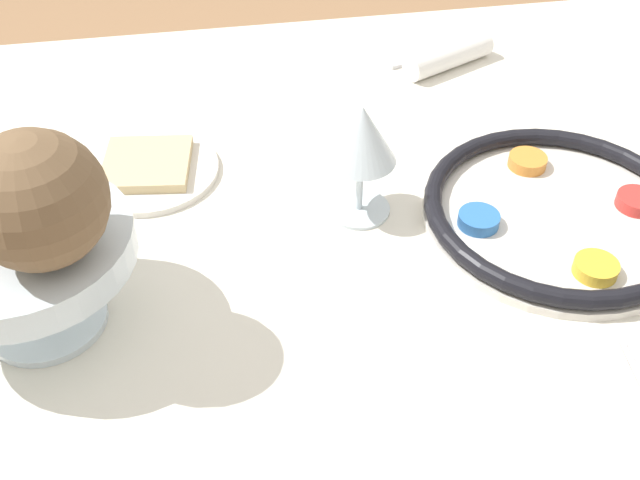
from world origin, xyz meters
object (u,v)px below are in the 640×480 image
object	(u,v)px
wine_glass	(362,139)
bread_plate	(148,168)
seder_plate	(558,212)
fruit_stand	(24,256)
coconut	(36,200)
napkin_roll	(449,56)

from	to	relation	value
wine_glass	bread_plate	world-z (taller)	wine_glass
seder_plate	fruit_stand	size ratio (longest dim) A/B	1.49
fruit_stand	coconut	distance (m)	0.09
coconut	wine_glass	bearing A→B (deg)	-154.30
wine_glass	coconut	xyz separation A→B (m)	(0.30, 0.14, 0.07)
bread_plate	coconut	bearing A→B (deg)	76.07
wine_glass	fruit_stand	distance (m)	0.35
coconut	napkin_roll	world-z (taller)	coconut
bread_plate	napkin_roll	xyz separation A→B (m)	(-0.43, -0.18, 0.01)
seder_plate	wine_glass	world-z (taller)	wine_glass
seder_plate	coconut	bearing A→B (deg)	9.48
fruit_stand	napkin_roll	xyz separation A→B (m)	(-0.53, -0.41, -0.07)
seder_plate	coconut	world-z (taller)	coconut
fruit_stand	bread_plate	world-z (taller)	fruit_stand
seder_plate	napkin_roll	size ratio (longest dim) A/B	2.06
fruit_stand	napkin_roll	size ratio (longest dim) A/B	1.38
wine_glass	seder_plate	bearing A→B (deg)	164.71
coconut	bread_plate	world-z (taller)	coconut
wine_glass	fruit_stand	size ratio (longest dim) A/B	0.69
napkin_roll	seder_plate	bearing A→B (deg)	92.72
coconut	napkin_roll	size ratio (longest dim) A/B	0.80
wine_glass	napkin_roll	bearing A→B (deg)	-123.49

